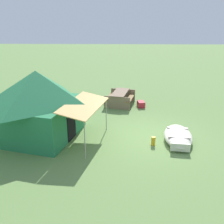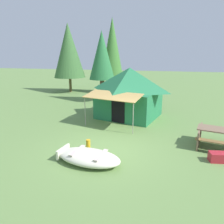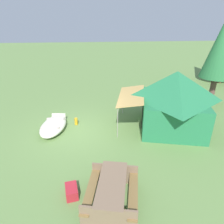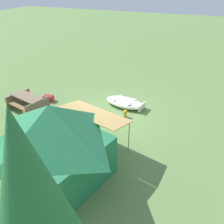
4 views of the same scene
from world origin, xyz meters
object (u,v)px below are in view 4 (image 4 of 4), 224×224
object	(u,v)px
beached_rowboat	(125,102)
cooler_box	(48,98)
fuel_can	(125,114)
canvas_cabin_tent	(54,142)
picnic_table	(28,101)

from	to	relation	value
beached_rowboat	cooler_box	xyz separation A→B (m)	(4.19, 1.19, -0.06)
beached_rowboat	cooler_box	size ratio (longest dim) A/B	4.33
cooler_box	fuel_can	distance (m)	4.61
canvas_cabin_tent	cooler_box	distance (m)	6.10
picnic_table	cooler_box	xyz separation A→B (m)	(-0.38, -1.19, -0.32)
beached_rowboat	canvas_cabin_tent	size ratio (longest dim) A/B	0.50
canvas_cabin_tent	picnic_table	world-z (taller)	canvas_cabin_tent
fuel_can	picnic_table	bearing A→B (deg)	14.82
canvas_cabin_tent	cooler_box	bearing A→B (deg)	-49.60
cooler_box	fuel_can	size ratio (longest dim) A/B	1.52
picnic_table	fuel_can	distance (m)	5.17
canvas_cabin_tent	fuel_can	bearing A→B (deg)	-99.03
cooler_box	fuel_can	world-z (taller)	fuel_can
beached_rowboat	canvas_cabin_tent	bearing A→B (deg)	86.73
beached_rowboat	picnic_table	bearing A→B (deg)	27.49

